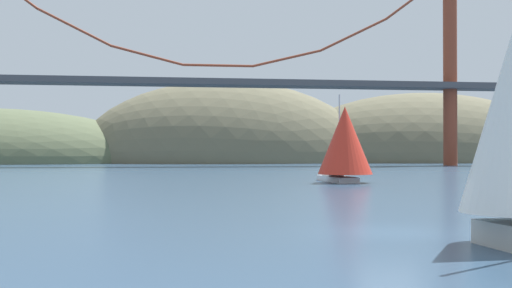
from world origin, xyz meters
TOP-DOWN VIEW (x-y plane):
  - ground_plane at (0.00, 0.00)m, footprint 360.00×360.00m
  - headland_center at (5.00, 135.00)m, footprint 78.04×44.00m
  - headland_right at (60.00, 135.00)m, footprint 82.88×44.00m
  - suspension_bridge at (0.00, 95.00)m, footprint 132.08×6.00m
  - sailboat_scarlet_sail at (7.98, 34.01)m, footprint 5.63×8.65m

SIDE VIEW (x-z plane):
  - ground_plane at x=0.00m, z-range 0.00..0.00m
  - headland_center at x=5.00m, z-range -21.43..21.43m
  - headland_right at x=60.00m, z-range -18.96..18.96m
  - sailboat_scarlet_sail at x=7.98m, z-range -0.40..8.28m
  - suspension_bridge at x=0.00m, z-range -2.16..38.21m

